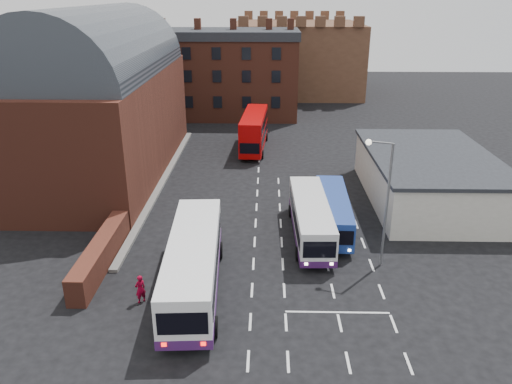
{
  "coord_description": "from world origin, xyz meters",
  "views": [
    {
      "loc": [
        0.85,
        -27.16,
        17.22
      ],
      "look_at": [
        0.0,
        10.0,
        2.2
      ],
      "focal_mm": 35.0,
      "sensor_mm": 36.0,
      "label": 1
    }
  ],
  "objects_px": {
    "street_lamp": "(383,193)",
    "pedestrian_red": "(140,289)",
    "bus_white_inbound": "(311,217)",
    "pedestrian_beige": "(165,286)",
    "bus_red_double": "(254,131)",
    "bus_white_outbound": "(193,261)",
    "bus_blue": "(333,210)"
  },
  "relations": [
    {
      "from": "bus_blue",
      "to": "bus_red_double",
      "type": "height_order",
      "value": "bus_red_double"
    },
    {
      "from": "bus_white_inbound",
      "to": "bus_white_outbound",
      "type": "bearing_deg",
      "value": 42.05
    },
    {
      "from": "pedestrian_red",
      "to": "bus_blue",
      "type": "bearing_deg",
      "value": 177.64
    },
    {
      "from": "pedestrian_beige",
      "to": "bus_red_double",
      "type": "bearing_deg",
      "value": -95.1
    },
    {
      "from": "bus_white_outbound",
      "to": "pedestrian_red",
      "type": "xyz_separation_m",
      "value": [
        -3.0,
        -1.35,
        -1.13
      ]
    },
    {
      "from": "bus_white_outbound",
      "to": "bus_red_double",
      "type": "bearing_deg",
      "value": 81.24
    },
    {
      "from": "bus_white_outbound",
      "to": "pedestrian_beige",
      "type": "height_order",
      "value": "bus_white_outbound"
    },
    {
      "from": "bus_red_double",
      "to": "street_lamp",
      "type": "bearing_deg",
      "value": 112.43
    },
    {
      "from": "street_lamp",
      "to": "bus_white_outbound",
      "type": "bearing_deg",
      "value": -164.08
    },
    {
      "from": "bus_white_outbound",
      "to": "bus_red_double",
      "type": "xyz_separation_m",
      "value": [
        2.89,
        29.61,
        0.22
      ]
    },
    {
      "from": "street_lamp",
      "to": "pedestrian_red",
      "type": "relative_size",
      "value": 4.83
    },
    {
      "from": "bus_white_inbound",
      "to": "pedestrian_beige",
      "type": "bearing_deg",
      "value": 40.03
    },
    {
      "from": "street_lamp",
      "to": "bus_blue",
      "type": "bearing_deg",
      "value": 112.97
    },
    {
      "from": "bus_blue",
      "to": "bus_red_double",
      "type": "relative_size",
      "value": 0.91
    },
    {
      "from": "pedestrian_red",
      "to": "pedestrian_beige",
      "type": "bearing_deg",
      "value": 155.5
    },
    {
      "from": "bus_red_double",
      "to": "pedestrian_beige",
      "type": "distance_m",
      "value": 30.89
    },
    {
      "from": "bus_white_outbound",
      "to": "bus_white_inbound",
      "type": "distance_m",
      "value": 10.61
    },
    {
      "from": "pedestrian_red",
      "to": "pedestrian_beige",
      "type": "xyz_separation_m",
      "value": [
        1.4,
        0.43,
        -0.03
      ]
    },
    {
      "from": "bus_white_inbound",
      "to": "pedestrian_beige",
      "type": "xyz_separation_m",
      "value": [
        -9.29,
        -8.23,
        -0.85
      ]
    },
    {
      "from": "bus_white_inbound",
      "to": "bus_blue",
      "type": "relative_size",
      "value": 1.1
    },
    {
      "from": "bus_red_double",
      "to": "bus_white_inbound",
      "type": "bearing_deg",
      "value": 105.68
    },
    {
      "from": "bus_blue",
      "to": "street_lamp",
      "type": "height_order",
      "value": "street_lamp"
    },
    {
      "from": "pedestrian_red",
      "to": "pedestrian_beige",
      "type": "height_order",
      "value": "pedestrian_red"
    },
    {
      "from": "street_lamp",
      "to": "pedestrian_red",
      "type": "distance_m",
      "value": 16.19
    },
    {
      "from": "bus_red_double",
      "to": "pedestrian_red",
      "type": "height_order",
      "value": "bus_red_double"
    },
    {
      "from": "bus_white_inbound",
      "to": "street_lamp",
      "type": "bearing_deg",
      "value": 135.27
    },
    {
      "from": "bus_blue",
      "to": "bus_red_double",
      "type": "bearing_deg",
      "value": -70.03
    },
    {
      "from": "bus_white_outbound",
      "to": "street_lamp",
      "type": "relative_size",
      "value": 1.47
    },
    {
      "from": "bus_white_outbound",
      "to": "pedestrian_red",
      "type": "bearing_deg",
      "value": -159.03
    },
    {
      "from": "bus_white_inbound",
      "to": "bus_red_double",
      "type": "xyz_separation_m",
      "value": [
        -4.8,
        22.3,
        0.54
      ]
    },
    {
      "from": "bus_blue",
      "to": "bus_white_outbound",
      "type": "bearing_deg",
      "value": 44.99
    },
    {
      "from": "bus_white_outbound",
      "to": "bus_red_double",
      "type": "distance_m",
      "value": 29.75
    }
  ]
}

